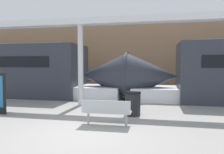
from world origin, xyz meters
name	(u,v)px	position (x,y,z in m)	size (l,w,h in m)	color
ground_plane	(81,133)	(0.00, 0.00, 0.00)	(60.00, 60.00, 0.00)	gray
station_wall	(128,57)	(0.00, 10.64, 2.50)	(56.00, 0.20, 5.00)	#937051
bench_near	(106,110)	(0.54, 0.91, 0.49)	(1.57, 0.47, 0.82)	#ADB2B7
trash_bin	(133,104)	(1.22, 2.45, 0.46)	(0.62, 0.62, 0.91)	black
support_column_near	(81,65)	(-1.46, 4.10, 1.90)	(0.26, 0.26, 3.80)	silver
canopy_beam	(80,22)	(-1.46, 4.10, 3.94)	(28.00, 0.60, 0.28)	silver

